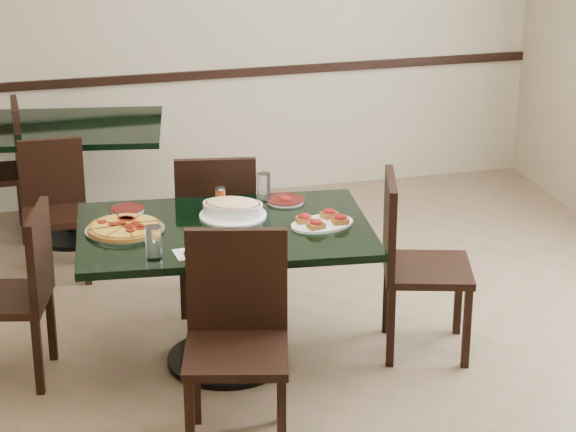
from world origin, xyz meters
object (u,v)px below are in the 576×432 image
object	(u,v)px
chair_right	(411,255)
chair_left	(21,286)
back_table	(71,159)
lasagna_casserole	(233,208)
bruschetta_platter	(322,221)
back_chair_left	(3,163)
bread_basket	(252,241)
back_chair_near	(54,202)
chair_far	(216,223)
chair_near	(237,328)
pepperoni_pizza	(125,228)
main_table	(225,261)

from	to	relation	value
chair_right	chair_left	distance (m)	1.97
back_table	chair_right	xyz separation A→B (m)	(1.57, -2.12, 0.01)
lasagna_casserole	bruschetta_platter	size ratio (longest dim) A/B	0.99
back_chair_left	bruschetta_platter	world-z (taller)	back_chair_left
back_table	bread_basket	distance (m)	2.44
chair_right	back_chair_near	world-z (taller)	chair_right
chair_left	bruschetta_platter	distance (m)	1.52
back_chair_near	chair_far	bearing A→B (deg)	-41.56
chair_near	bruschetta_platter	world-z (taller)	chair_near
chair_far	lasagna_casserole	xyz separation A→B (m)	(-0.00, -0.49, 0.27)
back_table	back_chair_left	bearing A→B (deg)	179.80
chair_far	pepperoni_pizza	distance (m)	0.83
bruschetta_platter	back_chair_left	bearing A→B (deg)	113.00
chair_near	chair_right	bearing A→B (deg)	44.01
lasagna_casserole	back_chair_near	bearing A→B (deg)	148.38
back_chair_left	pepperoni_pizza	size ratio (longest dim) A/B	2.31
main_table	bread_basket	distance (m)	0.38
back_table	chair_right	distance (m)	2.63
back_table	bruschetta_platter	world-z (taller)	bruschetta_platter
main_table	chair_far	size ratio (longest dim) A/B	1.63
chair_right	back_chair_left	xyz separation A→B (m)	(-2.00, 2.19, -0.03)
chair_left	chair_near	bearing A→B (deg)	62.06
chair_far	back_chair_near	distance (m)	1.15
chair_near	chair_right	distance (m)	1.21
lasagna_casserole	bread_basket	bearing A→B (deg)	-65.15
back_table	bruschetta_platter	size ratio (longest dim) A/B	3.58
pepperoni_pizza	bruschetta_platter	xyz separation A→B (m)	(0.96, -0.17, 0.01)
back_chair_near	bruschetta_platter	xyz separation A→B (m)	(1.24, -1.51, 0.32)
chair_near	lasagna_casserole	size ratio (longest dim) A/B	2.67
back_chair_near	lasagna_casserole	xyz separation A→B (m)	(0.84, -1.27, 0.34)
main_table	chair_right	bearing A→B (deg)	-0.17
pepperoni_pizza	bruschetta_platter	distance (m)	0.98
main_table	chair_far	distance (m)	0.64
pepperoni_pizza	bread_basket	xyz separation A→B (m)	(0.56, -0.38, 0.02)
main_table	back_chair_near	world-z (taller)	back_chair_near
chair_right	back_table	bearing A→B (deg)	52.84
chair_right	bread_basket	world-z (taller)	chair_right
chair_left	back_chair_near	world-z (taller)	chair_left
back_chair_near	back_chair_left	distance (m)	0.74
lasagna_casserole	bruschetta_platter	world-z (taller)	lasagna_casserole
back_chair_left	chair_left	bearing A→B (deg)	0.31
chair_left	back_chair_left	distance (m)	1.99
main_table	lasagna_casserole	bearing A→B (deg)	67.84
chair_near	back_chair_left	xyz separation A→B (m)	(-0.95, 2.80, -0.04)
back_table	back_chair_near	size ratio (longest dim) A/B	1.60
chair_left	lasagna_casserole	world-z (taller)	chair_left
chair_left	bread_basket	xyz separation A→B (m)	(1.08, -0.41, 0.29)
chair_near	pepperoni_pizza	xyz separation A→B (m)	(-0.39, 0.78, 0.22)
chair_near	back_chair_near	world-z (taller)	chair_near
main_table	lasagna_casserole	size ratio (longest dim) A/B	4.21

